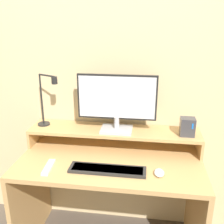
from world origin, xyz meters
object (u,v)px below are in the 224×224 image
keyboard (107,170)px  remote_control (49,167)px  monitor (117,101)px  router_dock (187,127)px  desk_lamp (47,101)px  mouse (159,173)px

keyboard → remote_control: bearing=-176.9°
monitor → router_dock: monitor is taller
router_dock → remote_control: size_ratio=0.69×
router_dock → remote_control: 0.95m
monitor → router_dock: bearing=-2.0°
desk_lamp → router_dock: desk_lamp is taller
router_dock → mouse: bearing=-121.8°
desk_lamp → router_dock: (0.99, -0.03, -0.13)m
router_dock → keyboard: (-0.50, -0.30, -0.19)m
keyboard → mouse: 0.31m
monitor → mouse: bearing=-46.6°
router_dock → mouse: (-0.18, -0.30, -0.19)m
desk_lamp → mouse: size_ratio=4.27×
keyboard → remote_control: size_ratio=2.62×
monitor → remote_control: monitor is taller
monitor → desk_lamp: (-0.51, 0.01, -0.02)m
desk_lamp → remote_control: size_ratio=2.14×
desk_lamp → remote_control: 0.49m
router_dock → keyboard: 0.61m
desk_lamp → mouse: (0.80, -0.32, -0.32)m
router_dock → keyboard: size_ratio=0.26×
remote_control → router_dock: bearing=20.2°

